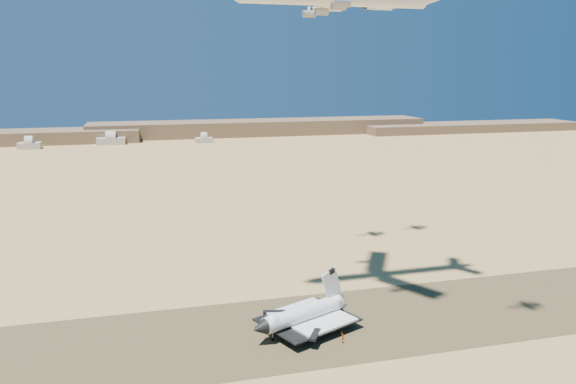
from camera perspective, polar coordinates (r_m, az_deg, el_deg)
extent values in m
plane|color=tan|center=(176.16, -3.92, -14.26)|extent=(1200.00, 1200.00, 0.00)
cube|color=brown|center=(176.14, -3.92, -14.26)|extent=(600.00, 50.00, 0.06)
cube|color=brown|center=(714.27, -2.72, 6.57)|extent=(420.00, 60.00, 18.00)
cube|color=brown|center=(794.77, 18.05, 6.31)|extent=(300.00, 60.00, 11.00)
cube|color=beige|center=(639.34, -24.77, 4.30)|extent=(22.00, 14.00, 6.50)
cube|color=beige|center=(645.20, -17.53, 4.96)|extent=(30.00, 15.00, 7.50)
cube|color=beige|center=(638.37, -8.54, 5.23)|extent=(19.00, 12.50, 5.50)
cylinder|color=silver|center=(176.49, 1.52, -12.25)|extent=(28.35, 16.09, 5.03)
cone|color=black|center=(167.45, -2.90, -13.67)|extent=(5.61, 5.99, 4.78)
sphere|color=silver|center=(169.62, -1.58, -13.04)|extent=(4.67, 4.67, 4.67)
cube|color=silver|center=(179.47, 2.42, -12.55)|extent=(26.72, 27.65, 0.81)
cube|color=black|center=(178.58, 1.97, -12.82)|extent=(33.31, 30.52, 0.45)
cube|color=silver|center=(180.90, 4.41, -9.25)|extent=(7.88, 3.90, 10.34)
cylinder|color=gray|center=(171.66, -1.57, -14.45)|extent=(0.32, 0.32, 2.87)
cylinder|color=black|center=(172.08, -1.57, -14.73)|extent=(1.07, 0.77, 0.99)
cylinder|color=gray|center=(178.32, 3.83, -13.40)|extent=(0.32, 0.32, 2.87)
cylinder|color=black|center=(178.73, 3.83, -13.68)|extent=(1.07, 0.77, 0.99)
cylinder|color=gray|center=(184.42, 1.92, -12.48)|extent=(0.32, 0.32, 2.87)
cylinder|color=black|center=(184.81, 1.92, -12.75)|extent=(1.07, 0.77, 0.99)
cube|color=white|center=(201.89, 3.86, 18.38)|extent=(19.81, 27.84, 0.63)
cylinder|color=gray|center=(179.19, 5.17, 18.29)|extent=(4.54, 2.38, 2.35)
cylinder|color=gray|center=(170.97, 5.56, 18.58)|extent=(4.54, 2.38, 2.35)
cylinder|color=gray|center=(194.49, 3.42, 17.83)|extent=(4.54, 2.38, 2.35)
cylinder|color=gray|center=(201.65, 2.14, 17.63)|extent=(4.54, 2.38, 2.35)
imported|color=orange|center=(175.53, 5.47, -14.07)|extent=(0.61, 0.71, 1.66)
imported|color=orange|center=(171.31, 5.58, -14.72)|extent=(0.96, 1.06, 1.89)
imported|color=orange|center=(173.95, 5.56, -14.34)|extent=(0.85, 1.05, 1.59)
cylinder|color=white|center=(242.23, 3.92, 18.03)|extent=(12.80, 2.62, 1.48)
cone|color=black|center=(239.28, 2.16, 18.12)|extent=(2.87, 1.62, 1.38)
sphere|color=black|center=(241.03, 3.19, 18.20)|extent=(1.48, 1.48, 1.48)
cube|color=white|center=(242.64, 4.16, 17.97)|extent=(4.46, 8.78, 0.27)
cube|color=white|center=(244.40, 5.11, 17.96)|extent=(2.80, 5.49, 0.21)
cube|color=white|center=(244.65, 5.17, 18.30)|extent=(3.22, 0.55, 3.59)
cylinder|color=white|center=(255.80, 9.25, 17.95)|extent=(12.45, 2.78, 1.44)
cone|color=black|center=(252.21, 7.71, 18.08)|extent=(2.81, 1.62, 1.34)
sphere|color=black|center=(254.34, 8.62, 18.12)|extent=(1.44, 1.44, 1.44)
cube|color=white|center=(256.29, 9.45, 17.89)|extent=(4.48, 8.59, 0.26)
cube|color=white|center=(258.39, 10.28, 17.85)|extent=(2.81, 5.37, 0.21)
cube|color=white|center=(258.65, 10.34, 18.17)|extent=(3.13, 0.59, 3.49)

